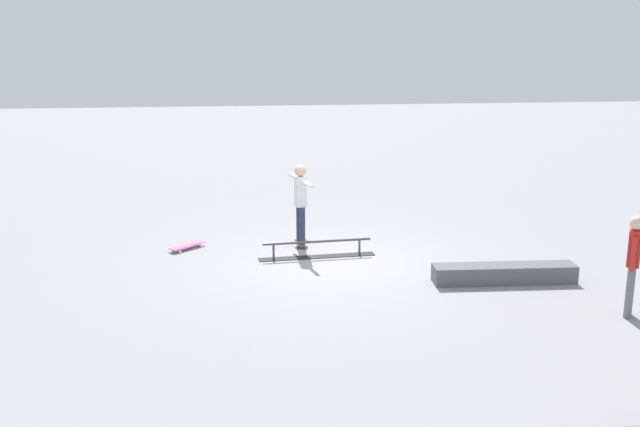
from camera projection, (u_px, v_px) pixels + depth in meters
ground_plane at (328, 262)px, 13.94m from camera, size 60.00×60.00×0.00m
grind_rail at (317, 250)px, 14.24m from camera, size 2.29×0.40×0.34m
skate_ledge at (504, 273)px, 12.82m from camera, size 2.52×0.56×0.32m
skater_main at (301, 200)px, 14.66m from camera, size 0.40×1.36×1.71m
skateboard_main at (301, 241)px, 15.12m from camera, size 0.30×0.81×0.09m
bystander_red_shirt at (633, 260)px, 11.12m from camera, size 0.27×0.34×1.60m
loose_skateboard_pink at (187, 245)px, 14.78m from camera, size 0.73×0.68×0.09m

